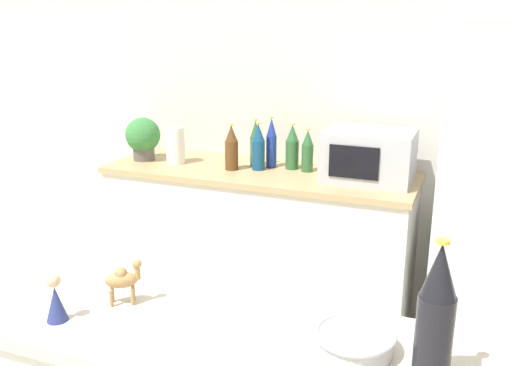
{
  "coord_description": "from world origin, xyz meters",
  "views": [
    {
      "loc": [
        0.73,
        -0.63,
        1.78
      ],
      "look_at": [
        -0.1,
        1.45,
        1.11
      ],
      "focal_mm": 40.0,
      "sensor_mm": 36.0,
      "label": 1
    }
  ],
  "objects_px": {
    "wine_bottle": "(435,318)",
    "wise_man_figurine_blue": "(56,301)",
    "fruit_bowl": "(354,340)",
    "paper_towel_roll": "(175,145)",
    "back_bottle_4": "(271,143)",
    "microwave": "(369,155)",
    "back_bottle_0": "(308,151)",
    "potted_plant": "(143,137)",
    "back_bottle_5": "(292,147)",
    "back_bottle_2": "(231,148)",
    "camel_figurine": "(123,279)",
    "back_bottle_1": "(256,144)",
    "back_bottle_3": "(258,147)"
  },
  "relations": [
    {
      "from": "back_bottle_0",
      "to": "back_bottle_2",
      "type": "relative_size",
      "value": 0.93
    },
    {
      "from": "back_bottle_5",
      "to": "back_bottle_4",
      "type": "bearing_deg",
      "value": -177.23
    },
    {
      "from": "potted_plant",
      "to": "back_bottle_5",
      "type": "distance_m",
      "value": 0.95
    },
    {
      "from": "paper_towel_roll",
      "to": "back_bottle_5",
      "type": "distance_m",
      "value": 0.72
    },
    {
      "from": "fruit_bowl",
      "to": "back_bottle_5",
      "type": "bearing_deg",
      "value": 112.24
    },
    {
      "from": "back_bottle_3",
      "to": "camel_figurine",
      "type": "distance_m",
      "value": 1.88
    },
    {
      "from": "paper_towel_roll",
      "to": "potted_plant",
      "type": "bearing_deg",
      "value": 179.28
    },
    {
      "from": "back_bottle_5",
      "to": "paper_towel_roll",
      "type": "bearing_deg",
      "value": -168.64
    },
    {
      "from": "fruit_bowl",
      "to": "back_bottle_1",
      "type": "bearing_deg",
      "value": 117.92
    },
    {
      "from": "back_bottle_0",
      "to": "back_bottle_4",
      "type": "height_order",
      "value": "back_bottle_4"
    },
    {
      "from": "back_bottle_4",
      "to": "paper_towel_roll",
      "type": "bearing_deg",
      "value": -166.79
    },
    {
      "from": "paper_towel_roll",
      "to": "back_bottle_4",
      "type": "height_order",
      "value": "back_bottle_4"
    },
    {
      "from": "back_bottle_2",
      "to": "camel_figurine",
      "type": "distance_m",
      "value": 1.85
    },
    {
      "from": "back_bottle_1",
      "to": "fruit_bowl",
      "type": "bearing_deg",
      "value": -62.08
    },
    {
      "from": "back_bottle_5",
      "to": "fruit_bowl",
      "type": "height_order",
      "value": "back_bottle_5"
    },
    {
      "from": "back_bottle_0",
      "to": "camel_figurine",
      "type": "relative_size",
      "value": 1.97
    },
    {
      "from": "back_bottle_5",
      "to": "fruit_bowl",
      "type": "bearing_deg",
      "value": -67.76
    },
    {
      "from": "back_bottle_3",
      "to": "back_bottle_4",
      "type": "distance_m",
      "value": 0.1
    },
    {
      "from": "microwave",
      "to": "wine_bottle",
      "type": "distance_m",
      "value": 2.0
    },
    {
      "from": "back_bottle_2",
      "to": "fruit_bowl",
      "type": "xyz_separation_m",
      "value": [
        1.12,
        -1.79,
        0.01
      ]
    },
    {
      "from": "back_bottle_0",
      "to": "camel_figurine",
      "type": "height_order",
      "value": "back_bottle_0"
    },
    {
      "from": "microwave",
      "to": "back_bottle_0",
      "type": "relative_size",
      "value": 1.9
    },
    {
      "from": "back_bottle_1",
      "to": "wine_bottle",
      "type": "height_order",
      "value": "wine_bottle"
    },
    {
      "from": "fruit_bowl",
      "to": "camel_figurine",
      "type": "xyz_separation_m",
      "value": [
        -0.64,
        -0.0,
        0.04
      ]
    },
    {
      "from": "paper_towel_roll",
      "to": "wise_man_figurine_blue",
      "type": "xyz_separation_m",
      "value": [
        0.75,
        -1.94,
        0.06
      ]
    },
    {
      "from": "fruit_bowl",
      "to": "paper_towel_roll",
      "type": "bearing_deg",
      "value": 129.82
    },
    {
      "from": "back_bottle_3",
      "to": "back_bottle_4",
      "type": "relative_size",
      "value": 0.93
    },
    {
      "from": "wine_bottle",
      "to": "wise_man_figurine_blue",
      "type": "distance_m",
      "value": 0.94
    },
    {
      "from": "microwave",
      "to": "back_bottle_4",
      "type": "distance_m",
      "value": 0.6
    },
    {
      "from": "paper_towel_roll",
      "to": "wine_bottle",
      "type": "distance_m",
      "value": 2.51
    },
    {
      "from": "microwave",
      "to": "fruit_bowl",
      "type": "xyz_separation_m",
      "value": [
        0.33,
        -1.86,
        0.0
      ]
    },
    {
      "from": "camel_figurine",
      "to": "back_bottle_1",
      "type": "bearing_deg",
      "value": 101.12
    },
    {
      "from": "paper_towel_roll",
      "to": "camel_figurine",
      "type": "xyz_separation_m",
      "value": [
        0.86,
        -1.8,
        0.07
      ]
    },
    {
      "from": "potted_plant",
      "to": "fruit_bowl",
      "type": "bearing_deg",
      "value": -46.14
    },
    {
      "from": "back_bottle_3",
      "to": "back_bottle_4",
      "type": "xyz_separation_m",
      "value": [
        0.05,
        0.09,
        0.01
      ]
    },
    {
      "from": "back_bottle_2",
      "to": "wise_man_figurine_blue",
      "type": "height_order",
      "value": "back_bottle_2"
    },
    {
      "from": "back_bottle_4",
      "to": "microwave",
      "type": "bearing_deg",
      "value": -6.64
    },
    {
      "from": "back_bottle_5",
      "to": "wise_man_figurine_blue",
      "type": "distance_m",
      "value": 2.08
    },
    {
      "from": "back_bottle_2",
      "to": "back_bottle_3",
      "type": "bearing_deg",
      "value": 21.12
    },
    {
      "from": "back_bottle_0",
      "to": "fruit_bowl",
      "type": "height_order",
      "value": "back_bottle_0"
    },
    {
      "from": "back_bottle_5",
      "to": "wine_bottle",
      "type": "height_order",
      "value": "wine_bottle"
    },
    {
      "from": "paper_towel_roll",
      "to": "back_bottle_1",
      "type": "bearing_deg",
      "value": 15.38
    },
    {
      "from": "fruit_bowl",
      "to": "wise_man_figurine_blue",
      "type": "xyz_separation_m",
      "value": [
        -0.75,
        -0.14,
        0.03
      ]
    },
    {
      "from": "potted_plant",
      "to": "back_bottle_4",
      "type": "relative_size",
      "value": 0.88
    },
    {
      "from": "wine_bottle",
      "to": "camel_figurine",
      "type": "relative_size",
      "value": 2.63
    },
    {
      "from": "paper_towel_roll",
      "to": "back_bottle_0",
      "type": "distance_m",
      "value": 0.82
    },
    {
      "from": "back_bottle_0",
      "to": "back_bottle_4",
      "type": "relative_size",
      "value": 0.83
    },
    {
      "from": "microwave",
      "to": "wine_bottle",
      "type": "height_order",
      "value": "wine_bottle"
    },
    {
      "from": "camel_figurine",
      "to": "fruit_bowl",
      "type": "bearing_deg",
      "value": 0.13
    },
    {
      "from": "back_bottle_4",
      "to": "back_bottle_0",
      "type": "bearing_deg",
      "value": -4.47
    }
  ]
}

